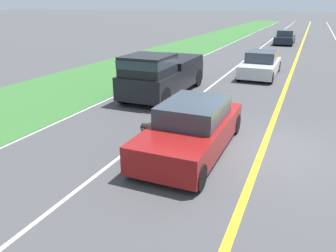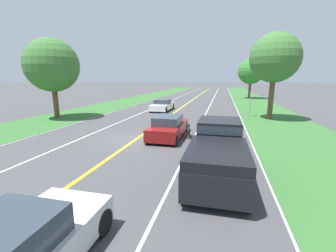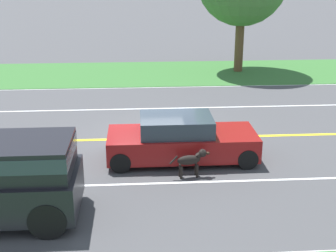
# 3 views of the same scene
# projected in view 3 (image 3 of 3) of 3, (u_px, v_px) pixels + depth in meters

# --- Properties ---
(ground_plane) EXTENTS (400.00, 400.00, 0.00)m
(ground_plane) POSITION_uv_depth(u_px,v_px,m) (150.00, 139.00, 16.30)
(ground_plane) COLOR #424244
(centre_divider_line) EXTENTS (0.18, 160.00, 0.01)m
(centre_divider_line) POSITION_uv_depth(u_px,v_px,m) (150.00, 138.00, 16.30)
(centre_divider_line) COLOR yellow
(centre_divider_line) RESTS_ON ground
(lane_edge_line_left) EXTENTS (0.14, 160.00, 0.01)m
(lane_edge_line_left) POSITION_uv_depth(u_px,v_px,m) (145.00, 87.00, 22.88)
(lane_edge_line_left) COLOR white
(lane_edge_line_left) RESTS_ON ground
(lane_dash_same_dir) EXTENTS (0.10, 160.00, 0.01)m
(lane_dash_same_dir) POSITION_uv_depth(u_px,v_px,m) (154.00, 183.00, 13.00)
(lane_dash_same_dir) COLOR white
(lane_dash_same_dir) RESTS_ON ground
(lane_dash_oncoming) EXTENTS (0.10, 160.00, 0.01)m
(lane_dash_oncoming) POSITION_uv_depth(u_px,v_px,m) (147.00, 109.00, 19.59)
(lane_dash_oncoming) COLOR white
(lane_dash_oncoming) RESTS_ON ground
(grass_verge_left) EXTENTS (6.00, 160.00, 0.03)m
(grass_verge_left) POSITION_uv_depth(u_px,v_px,m) (144.00, 73.00, 25.70)
(grass_verge_left) COLOR #33662D
(grass_verge_left) RESTS_ON ground
(ego_car) EXTENTS (1.88, 4.55, 1.41)m
(ego_car) POSITION_uv_depth(u_px,v_px,m) (181.00, 139.00, 14.40)
(ego_car) COLOR maroon
(ego_car) RESTS_ON ground
(dog) EXTENTS (0.35, 1.18, 0.84)m
(dog) POSITION_uv_depth(u_px,v_px,m) (192.00, 160.00, 13.26)
(dog) COLOR black
(dog) RESTS_ON ground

